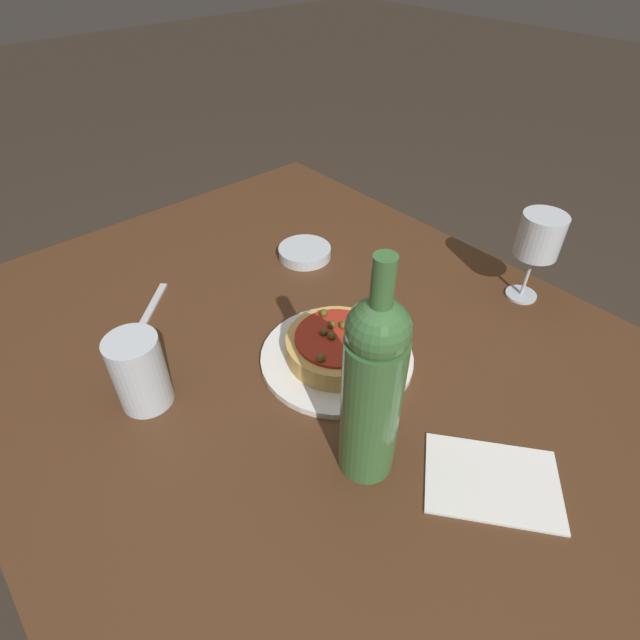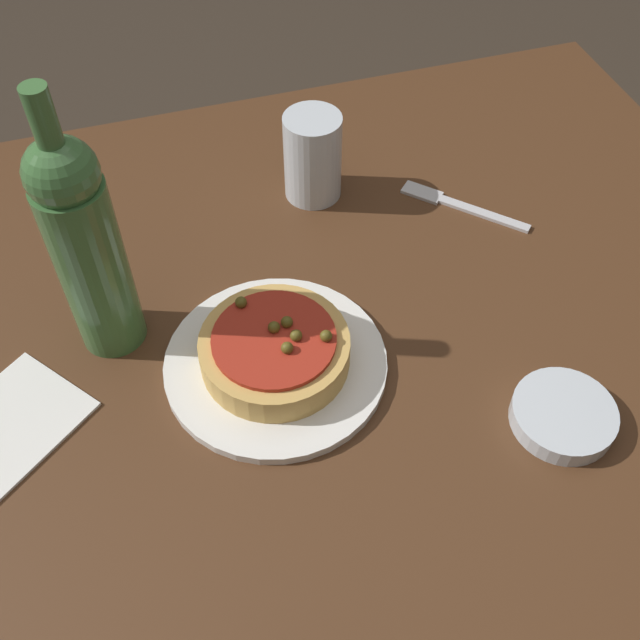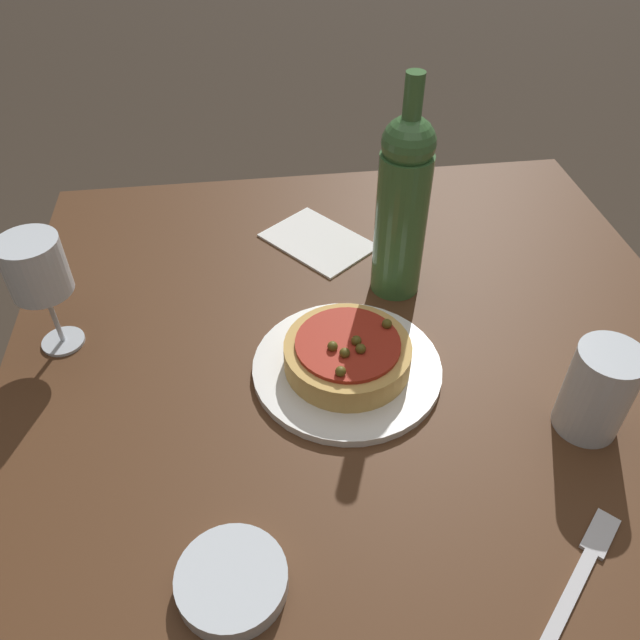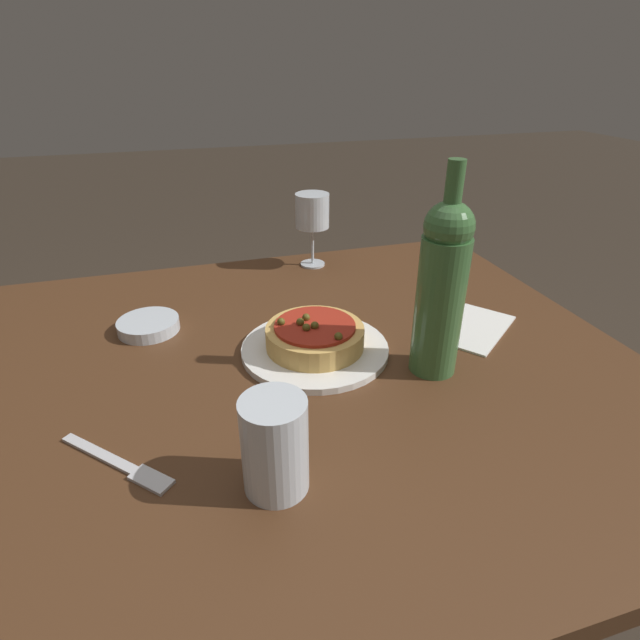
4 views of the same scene
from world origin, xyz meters
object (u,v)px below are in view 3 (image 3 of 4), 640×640
object	(u,v)px
dining_table	(374,450)
side_bowl	(232,580)
pizza	(347,354)
dinner_plate	(347,368)
wine_bottle	(402,205)
water_cup	(598,391)
fork	(582,570)
wine_glass	(36,270)

from	to	relation	value
dining_table	side_bowl	world-z (taller)	side_bowl
pizza	dinner_plate	bearing A→B (deg)	20.37
dining_table	wine_bottle	size ratio (longest dim) A/B	3.64
dining_table	pizza	distance (m)	0.14
dining_table	water_cup	world-z (taller)	water_cup
fork	dining_table	bearing A→B (deg)	80.55
side_bowl	dining_table	bearing A→B (deg)	-42.99
wine_glass	side_bowl	xyz separation A→B (m)	(-0.39, -0.23, -0.12)
dining_table	pizza	bearing A→B (deg)	21.03
water_cup	side_bowl	bearing A→B (deg)	108.68
wine_glass	side_bowl	bearing A→B (deg)	-149.24
wine_bottle	pizza	bearing A→B (deg)	148.68
pizza	fork	distance (m)	0.37
pizza	wine_bottle	size ratio (longest dim) A/B	0.50
wine_bottle	dining_table	bearing A→B (deg)	162.75
dining_table	wine_glass	distance (m)	0.52
dining_table	wine_glass	bearing A→B (deg)	66.70
dining_table	fork	world-z (taller)	fork
wine_glass	wine_bottle	bearing A→B (deg)	-82.67
dining_table	pizza	xyz separation A→B (m)	(0.07, 0.03, 0.12)
pizza	water_cup	size ratio (longest dim) A/B	1.37
side_bowl	pizza	bearing A→B (deg)	-30.30
wine_glass	dinner_plate	bearing A→B (deg)	-105.32
pizza	wine_glass	bearing A→B (deg)	74.66
dinner_plate	water_cup	distance (m)	0.32
dining_table	water_cup	bearing A→B (deg)	-102.39
dinner_plate	fork	distance (m)	0.37
side_bowl	fork	xyz separation A→B (m)	(-0.03, -0.36, -0.01)
dinner_plate	wine_glass	bearing A→B (deg)	74.68
wine_bottle	wine_glass	bearing A→B (deg)	97.33
wine_glass	fork	bearing A→B (deg)	-125.52
pizza	water_cup	distance (m)	0.32
side_bowl	fork	size ratio (longest dim) A/B	0.77
pizza	water_cup	world-z (taller)	water_cup
fork	wine_bottle	bearing A→B (deg)	56.15
dining_table	dinner_plate	size ratio (longest dim) A/B	4.78
wine_bottle	side_bowl	xyz separation A→B (m)	(-0.46, 0.27, -0.14)
dinner_plate	water_cup	world-z (taller)	water_cup
dinner_plate	wine_bottle	xyz separation A→B (m)	(0.17, -0.11, 0.15)
dining_table	wine_glass	world-z (taller)	wine_glass
wine_bottle	water_cup	world-z (taller)	wine_bottle
dining_table	wine_bottle	world-z (taller)	wine_bottle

